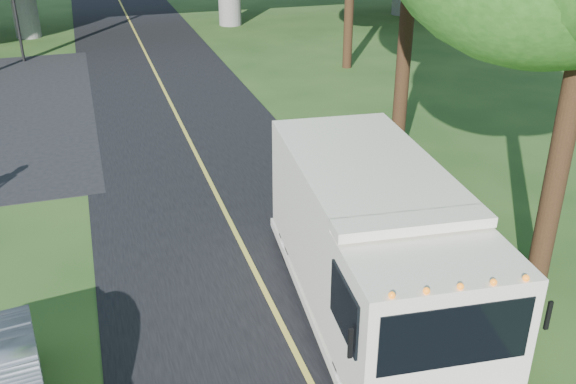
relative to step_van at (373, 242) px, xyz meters
name	(u,v)px	position (x,y,z in m)	size (l,w,h in m)	color
ground	(308,379)	(-1.83, -1.46, -1.70)	(120.00, 120.00, 0.00)	#244418
road	(203,167)	(-1.83, 8.54, -1.69)	(7.00, 90.00, 0.02)	black
lane_line	(203,167)	(-1.83, 8.54, -1.67)	(0.12, 90.00, 0.01)	gold
step_van	(373,242)	(0.00, 0.00, 0.00)	(3.44, 7.69, 3.13)	silver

